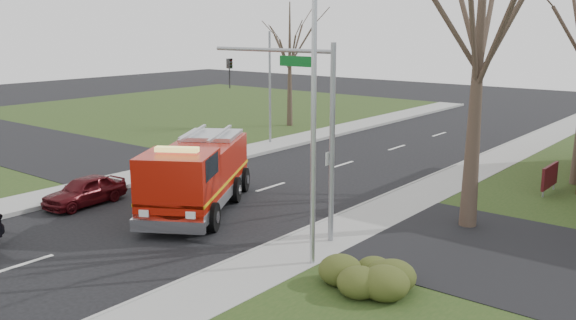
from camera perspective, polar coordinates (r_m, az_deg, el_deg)
The scene contains 12 objects.
ground at distance 24.20m, azimuth -10.91°, elevation -5.38°, with size 120.00×120.00×0.00m, color black.
sidewalk_right at distance 20.09m, azimuth 0.81°, elevation -8.68°, with size 2.40×80.00×0.15m, color #969590.
sidewalk_left at distance 29.02m, azimuth -18.92°, elevation -2.69°, with size 2.40×80.00×0.15m, color #969590.
health_center_sign at distance 28.96m, azimuth 23.29°, elevation -1.43°, with size 0.12×2.00×1.40m.
hedge_corner at distance 17.65m, azimuth 6.09°, elevation -10.06°, with size 2.80×2.00×0.90m, color #323B15.
bare_tree_near at distance 22.36m, azimuth 17.59°, elevation 12.14°, with size 6.00×6.00×12.00m.
bare_tree_left at distance 44.51m, azimuth 0.16°, elevation 10.18°, with size 4.50×4.50×9.00m.
traffic_signal_mast at distance 20.70m, azimuth 1.24°, elevation 5.21°, with size 5.29×0.18×6.80m.
streetlight_pole at distance 17.99m, azimuth 2.25°, elevation 3.60°, with size 1.48×0.16×8.40m.
utility_pole_far at distance 38.00m, azimuth -1.71°, elevation 6.67°, with size 0.14×0.14×7.00m, color gray.
fire_engine at distance 24.73m, azimuth -8.53°, elevation -1.55°, with size 6.16×7.88×3.08m.
parked_car_maroon at distance 26.73m, azimuth -18.48°, elevation -2.73°, with size 1.45×3.59×1.22m, color #450B0F.
Camera 1 is at (17.69, -14.81, 7.31)m, focal length 38.00 mm.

